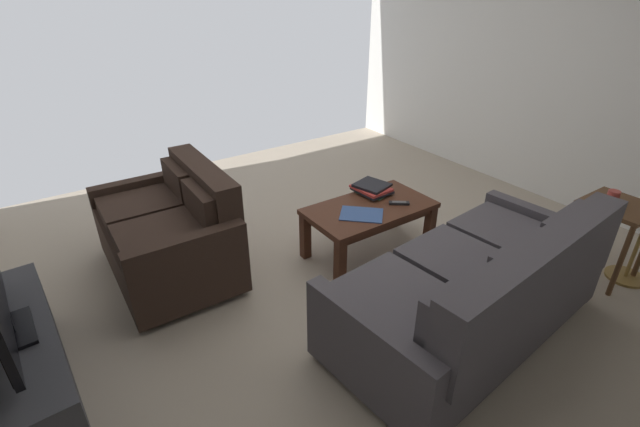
% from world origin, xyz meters
% --- Properties ---
extents(ground_plane, '(4.99, 5.28, 0.01)m').
position_xyz_m(ground_plane, '(0.00, 0.00, -0.00)').
color(ground_plane, tan).
extents(wall_left, '(0.12, 5.28, 2.83)m').
position_xyz_m(wall_left, '(-2.50, 0.00, 1.41)').
color(wall_left, white).
rests_on(wall_left, ground).
extents(sofa_main, '(1.93, 1.06, 0.85)m').
position_xyz_m(sofa_main, '(-0.17, 1.15, 0.35)').
color(sofa_main, black).
rests_on(sofa_main, ground).
extents(loveseat_near, '(0.83, 1.21, 0.83)m').
position_xyz_m(loveseat_near, '(1.13, -0.60, 0.36)').
color(loveseat_near, black).
rests_on(loveseat_near, ground).
extents(coffee_table, '(1.01, 0.56, 0.43)m').
position_xyz_m(coffee_table, '(-0.25, 0.03, 0.36)').
color(coffee_table, '#4C2819').
rests_on(coffee_table, ground).
extents(end_table, '(0.43, 0.43, 0.61)m').
position_xyz_m(end_table, '(-1.51, 1.26, 0.49)').
color(end_table, brown).
rests_on(end_table, ground).
extents(tv_stand, '(0.42, 1.32, 0.45)m').
position_xyz_m(tv_stand, '(2.17, 0.12, 0.23)').
color(tv_stand, '#38383D').
rests_on(tv_stand, ground).
extents(coffee_mug, '(0.10, 0.08, 0.10)m').
position_xyz_m(coffee_mug, '(-1.46, 1.22, 0.66)').
color(coffee_mug, '#B23F38').
rests_on(coffee_mug, end_table).
extents(book_stack, '(0.29, 0.32, 0.08)m').
position_xyz_m(book_stack, '(-0.42, -0.15, 0.47)').
color(book_stack, '#337F51').
rests_on(book_stack, coffee_table).
extents(tv_remote, '(0.15, 0.13, 0.02)m').
position_xyz_m(tv_remote, '(-0.46, 0.13, 0.44)').
color(tv_remote, black).
rests_on(tv_remote, coffee_table).
extents(loose_magazine, '(0.39, 0.39, 0.01)m').
position_xyz_m(loose_magazine, '(-0.10, 0.10, 0.44)').
color(loose_magazine, '#385693').
rests_on(loose_magazine, coffee_table).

